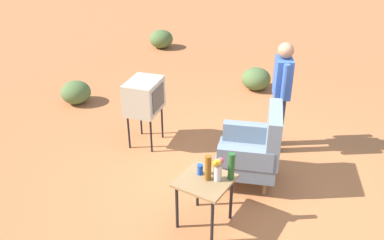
% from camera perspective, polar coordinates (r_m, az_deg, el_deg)
% --- Properties ---
extents(ground_plane, '(60.00, 60.00, 0.00)m').
position_cam_1_polar(ground_plane, '(5.60, 8.08, -8.00)').
color(ground_plane, '#B76B3D').
extents(armchair, '(0.99, 1.00, 1.06)m').
position_cam_1_polar(armchair, '(5.28, 8.77, -4.01)').
color(armchair, '#937047').
rests_on(armchair, ground).
extents(side_table, '(0.56, 0.56, 0.61)m').
position_cam_1_polar(side_table, '(4.54, 1.79, -9.26)').
color(side_table, black).
rests_on(side_table, ground).
extents(tv_on_stand, '(0.69, 0.57, 1.03)m').
position_cam_1_polar(tv_on_stand, '(5.99, -6.73, 3.28)').
color(tv_on_stand, black).
rests_on(tv_on_stand, ground).
extents(person_standing, '(0.52, 0.36, 1.64)m').
position_cam_1_polar(person_standing, '(5.89, 12.42, 4.02)').
color(person_standing, '#2D3347').
rests_on(person_standing, ground).
extents(bottle_wine_green, '(0.07, 0.07, 0.32)m').
position_cam_1_polar(bottle_wine_green, '(4.43, 5.54, -6.46)').
color(bottle_wine_green, '#1E5623').
rests_on(bottle_wine_green, side_table).
extents(bottle_tall_amber, '(0.07, 0.07, 0.30)m').
position_cam_1_polar(bottle_tall_amber, '(4.41, 2.27, -6.72)').
color(bottle_tall_amber, brown).
rests_on(bottle_tall_amber, side_table).
extents(soda_can_blue, '(0.07, 0.07, 0.12)m').
position_cam_1_polar(soda_can_blue, '(4.53, 1.13, -6.94)').
color(soda_can_blue, blue).
rests_on(soda_can_blue, side_table).
extents(flower_vase, '(0.14, 0.10, 0.27)m').
position_cam_1_polar(flower_vase, '(4.41, 3.64, -6.79)').
color(flower_vase, silver).
rests_on(flower_vase, side_table).
extents(shrub_near, '(0.54, 0.54, 0.42)m').
position_cam_1_polar(shrub_near, '(7.79, -15.98, 3.75)').
color(shrub_near, '#516B38').
rests_on(shrub_near, ground).
extents(shrub_far, '(0.59, 0.59, 0.46)m').
position_cam_1_polar(shrub_far, '(10.60, -4.33, 11.27)').
color(shrub_far, '#516B38').
rests_on(shrub_far, ground).
extents(shrub_lone, '(0.57, 0.57, 0.44)m').
position_cam_1_polar(shrub_lone, '(8.17, 8.98, 5.73)').
color(shrub_lone, '#516B38').
rests_on(shrub_lone, ground).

